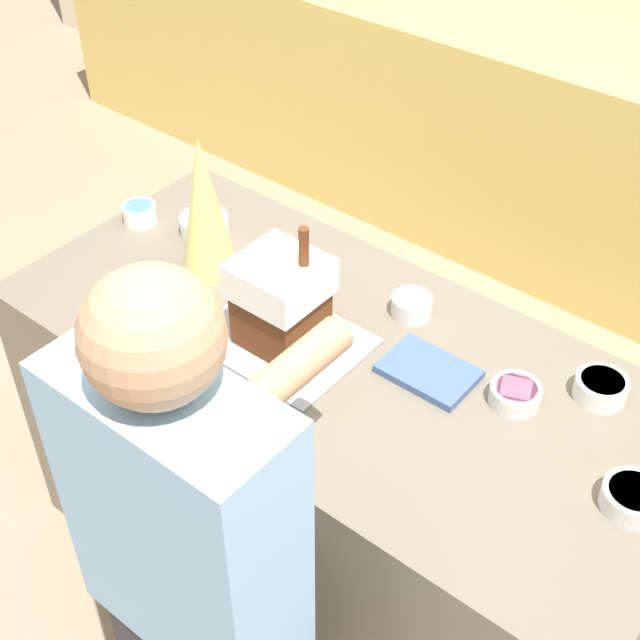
% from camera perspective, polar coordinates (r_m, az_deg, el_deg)
% --- Properties ---
extents(ground_plane, '(12.00, 12.00, 0.00)m').
position_cam_1_polar(ground_plane, '(2.81, 1.08, -15.58)').
color(ground_plane, gray).
extents(back_cabinet_block, '(6.00, 0.60, 0.95)m').
position_cam_1_polar(back_cabinet_block, '(3.73, 19.20, 8.26)').
color(back_cabinet_block, '#DBBC60').
rests_on(back_cabinet_block, ground_plane).
extents(kitchen_island, '(1.72, 0.79, 0.89)m').
position_cam_1_polar(kitchen_island, '(2.45, 1.21, -9.71)').
color(kitchen_island, '#6B6051').
rests_on(kitchen_island, ground_plane).
extents(baking_tray, '(0.39, 0.31, 0.01)m').
position_cam_1_polar(baking_tray, '(2.15, -2.45, -1.30)').
color(baking_tray, '#9E9EA8').
rests_on(baking_tray, kitchen_island).
extents(gingerbread_house, '(0.20, 0.19, 0.33)m').
position_cam_1_polar(gingerbread_house, '(2.07, -2.53, 1.32)').
color(gingerbread_house, '#5B2D14').
rests_on(gingerbread_house, baking_tray).
extents(decorative_tree, '(0.15, 0.15, 0.39)m').
position_cam_1_polar(decorative_tree, '(2.28, -7.41, 7.17)').
color(decorative_tree, '#DBD675').
rests_on(decorative_tree, kitchen_island).
extents(candy_bowl_far_right, '(0.10, 0.10, 0.05)m').
position_cam_1_polar(candy_bowl_far_right, '(2.59, -11.49, 6.74)').
color(candy_bowl_far_right, white).
rests_on(candy_bowl_far_right, kitchen_island).
extents(candy_bowl_near_tray_left, '(0.12, 0.12, 0.05)m').
position_cam_1_polar(candy_bowl_near_tray_left, '(2.09, 17.54, -4.12)').
color(candy_bowl_near_tray_left, white).
rests_on(candy_bowl_near_tray_left, kitchen_island).
extents(candy_bowl_near_tray_right, '(0.10, 0.10, 0.05)m').
position_cam_1_polar(candy_bowl_near_tray_right, '(2.22, 5.89, 0.98)').
color(candy_bowl_near_tray_right, silver).
rests_on(candy_bowl_near_tray_right, kitchen_island).
extents(candy_bowl_beside_tree, '(0.14, 0.14, 0.05)m').
position_cam_1_polar(candy_bowl_beside_tree, '(2.51, -7.42, 6.10)').
color(candy_bowl_beside_tree, white).
rests_on(candy_bowl_beside_tree, kitchen_island).
extents(candy_bowl_front_corner, '(0.12, 0.12, 0.05)m').
position_cam_1_polar(candy_bowl_front_corner, '(2.03, 12.38, -4.64)').
color(candy_bowl_front_corner, silver).
rests_on(candy_bowl_front_corner, kitchen_island).
extents(candy_bowl_center_rear, '(0.13, 0.13, 0.05)m').
position_cam_1_polar(candy_bowl_center_rear, '(1.89, 19.40, -10.67)').
color(candy_bowl_center_rear, silver).
rests_on(candy_bowl_center_rear, kitchen_island).
extents(cookbook, '(0.21, 0.15, 0.02)m').
position_cam_1_polar(cookbook, '(2.07, 6.97, -3.28)').
color(cookbook, '#3F598C').
rests_on(cookbook, kitchen_island).
extents(person, '(0.42, 0.53, 1.61)m').
position_cam_1_polar(person, '(1.77, -7.84, -17.56)').
color(person, '#333338').
rests_on(person, ground_plane).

